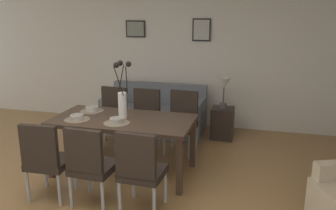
{
  "coord_description": "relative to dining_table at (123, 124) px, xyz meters",
  "views": [
    {
      "loc": [
        1.74,
        -3.02,
        2.08
      ],
      "look_at": [
        0.6,
        1.21,
        0.9
      ],
      "focal_mm": 37.63,
      "sensor_mm": 36.0,
      "label": 1
    }
  ],
  "objects": [
    {
      "name": "dining_chair_far_right",
      "position": [
        -0.0,
        0.85,
        -0.15
      ],
      "size": [
        0.46,
        0.46,
        0.92
      ],
      "color": "black",
      "rests_on": "ground"
    },
    {
      "name": "framed_picture_left",
      "position": [
        -0.61,
        2.19,
        1.09
      ],
      "size": [
        0.37,
        0.03,
        0.31
      ],
      "color": "black"
    },
    {
      "name": "bowl_near_left",
      "position": [
        -0.54,
        -0.2,
        0.12
      ],
      "size": [
        0.17,
        0.17,
        0.07
      ],
      "color": "#B2ADA3",
      "rests_on": "dining_table"
    },
    {
      "name": "ground_plane",
      "position": [
        -0.06,
        -0.99,
        -0.66
      ],
      "size": [
        9.0,
        9.0,
        0.0
      ],
      "primitive_type": "plane",
      "color": "olive"
    },
    {
      "name": "dining_chair_mid_right",
      "position": [
        0.57,
        0.89,
        -0.15
      ],
      "size": [
        0.46,
        0.46,
        0.92
      ],
      "color": "black",
      "rests_on": "ground"
    },
    {
      "name": "dining_chair_mid_left",
      "position": [
        0.53,
        -0.87,
        -0.15
      ],
      "size": [
        0.45,
        0.45,
        0.92
      ],
      "color": "black",
      "rests_on": "ground"
    },
    {
      "name": "bowl_far_left",
      "position": [
        -0.0,
        -0.2,
        0.12
      ],
      "size": [
        0.17,
        0.17,
        0.07
      ],
      "color": "#B2ADA3",
      "rests_on": "dining_table"
    },
    {
      "name": "dining_chair_near_right",
      "position": [
        -0.55,
        0.85,
        -0.15
      ],
      "size": [
        0.47,
        0.47,
        0.92
      ],
      "color": "black",
      "rests_on": "ground"
    },
    {
      "name": "framed_picture_center",
      "position": [
        0.61,
        2.19,
        1.09
      ],
      "size": [
        0.32,
        0.03,
        0.39
      ],
      "color": "black"
    },
    {
      "name": "side_table",
      "position": [
        1.1,
        1.63,
        -0.4
      ],
      "size": [
        0.36,
        0.36,
        0.52
      ],
      "primitive_type": "cube",
      "color": "black",
      "rests_on": "ground"
    },
    {
      "name": "table_lamp",
      "position": [
        1.1,
        1.63,
        0.23
      ],
      "size": [
        0.22,
        0.22,
        0.51
      ],
      "color": "#4C4C51",
      "rests_on": "side_table"
    },
    {
      "name": "sofa",
      "position": [
        -0.1,
        1.71,
        -0.38
      ],
      "size": [
        1.73,
        0.84,
        0.8
      ],
      "color": "slate",
      "rests_on": "ground"
    },
    {
      "name": "dining_chair_far_left",
      "position": [
        -0.03,
        -0.88,
        -0.15
      ],
      "size": [
        0.46,
        0.46,
        0.92
      ],
      "color": "black",
      "rests_on": "ground"
    },
    {
      "name": "placemat_near_right",
      "position": [
        -0.54,
        0.2,
        0.08
      ],
      "size": [
        0.32,
        0.32,
        0.01
      ],
      "primitive_type": "cylinder",
      "color": "#7F705B",
      "rests_on": "dining_table"
    },
    {
      "name": "placemat_near_left",
      "position": [
        -0.54,
        -0.2,
        0.08
      ],
      "size": [
        0.32,
        0.32,
        0.01
      ],
      "primitive_type": "cylinder",
      "color": "#7F705B",
      "rests_on": "dining_table"
    },
    {
      "name": "centerpiece_vase",
      "position": [
        0.0,
        0.0,
        0.36
      ],
      "size": [
        0.21,
        0.23,
        0.73
      ],
      "color": "white",
      "rests_on": "dining_table"
    },
    {
      "name": "bowl_near_right",
      "position": [
        -0.54,
        0.2,
        0.12
      ],
      "size": [
        0.17,
        0.17,
        0.07
      ],
      "color": "#B2ADA3",
      "rests_on": "dining_table"
    },
    {
      "name": "dining_table",
      "position": [
        0.0,
        0.0,
        0.0
      ],
      "size": [
        1.8,
        0.91,
        0.74
      ],
      "color": "#3D2D23",
      "rests_on": "ground"
    },
    {
      "name": "back_wall_panel",
      "position": [
        -0.06,
        2.26,
        0.64
      ],
      "size": [
        9.0,
        0.1,
        2.6
      ],
      "primitive_type": "cube",
      "color": "silver",
      "rests_on": "ground"
    },
    {
      "name": "placemat_far_left",
      "position": [
        -0.0,
        -0.2,
        0.08
      ],
      "size": [
        0.32,
        0.32,
        0.01
      ],
      "primitive_type": "cylinder",
      "color": "#7F705B",
      "rests_on": "dining_table"
    },
    {
      "name": "dining_chair_near_left",
      "position": [
        -0.56,
        -0.88,
        -0.15
      ],
      "size": [
        0.47,
        0.47,
        0.92
      ],
      "color": "black",
      "rests_on": "ground"
    }
  ]
}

